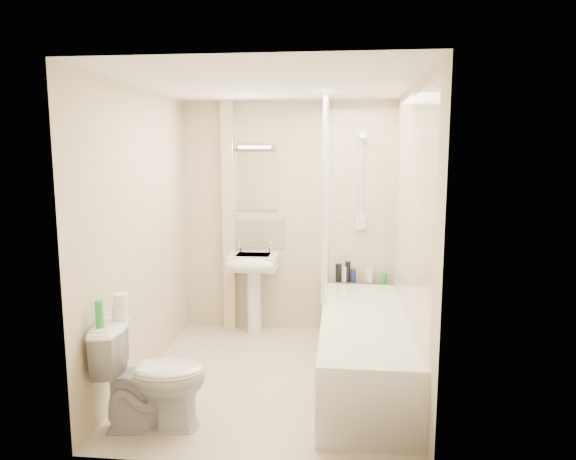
# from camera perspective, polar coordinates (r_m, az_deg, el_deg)

# --- Properties ---
(floor) EXTENTS (2.50, 2.50, 0.00)m
(floor) POSITION_cam_1_polar(r_m,az_deg,el_deg) (4.49, -1.63, -16.07)
(floor) COLOR beige
(floor) RESTS_ON ground
(wall_back) EXTENTS (2.20, 0.02, 2.40)m
(wall_back) POSITION_cam_1_polar(r_m,az_deg,el_deg) (5.37, 0.04, 1.37)
(wall_back) COLOR beige
(wall_back) RESTS_ON ground
(wall_left) EXTENTS (0.02, 2.50, 2.40)m
(wall_left) POSITION_cam_1_polar(r_m,az_deg,el_deg) (4.42, -15.99, -0.52)
(wall_left) COLOR beige
(wall_left) RESTS_ON ground
(wall_right) EXTENTS (0.02, 2.50, 2.40)m
(wall_right) POSITION_cam_1_polar(r_m,az_deg,el_deg) (4.14, 13.56, -1.02)
(wall_right) COLOR beige
(wall_right) RESTS_ON ground
(ceiling) EXTENTS (2.20, 2.50, 0.02)m
(ceiling) POSITION_cam_1_polar(r_m,az_deg,el_deg) (4.12, -1.78, 15.92)
(ceiling) COLOR white
(ceiling) RESTS_ON wall_back
(tile_back) EXTENTS (0.70, 0.01, 1.75)m
(tile_back) POSITION_cam_1_polar(r_m,az_deg,el_deg) (5.31, 8.13, 3.64)
(tile_back) COLOR beige
(tile_back) RESTS_ON wall_back
(tile_right) EXTENTS (0.01, 2.10, 1.75)m
(tile_right) POSITION_cam_1_polar(r_m,az_deg,el_deg) (4.14, 13.45, 2.12)
(tile_right) COLOR beige
(tile_right) RESTS_ON wall_right
(pipe_boxing) EXTENTS (0.12, 0.12, 2.40)m
(pipe_boxing) POSITION_cam_1_polar(r_m,az_deg,el_deg) (5.41, -6.57, 1.36)
(pipe_boxing) COLOR beige
(pipe_boxing) RESTS_ON ground
(splashback) EXTENTS (0.60, 0.02, 0.30)m
(splashback) POSITION_cam_1_polar(r_m,az_deg,el_deg) (5.43, -3.57, -0.38)
(splashback) COLOR beige
(splashback) RESTS_ON wall_back
(mirror) EXTENTS (0.46, 0.01, 0.60)m
(mirror) POSITION_cam_1_polar(r_m,az_deg,el_deg) (5.37, -3.63, 5.42)
(mirror) COLOR white
(mirror) RESTS_ON wall_back
(strip_light) EXTENTS (0.42, 0.07, 0.07)m
(strip_light) POSITION_cam_1_polar(r_m,az_deg,el_deg) (5.34, -3.70, 9.38)
(strip_light) COLOR silver
(strip_light) RESTS_ON wall_back
(bathtub) EXTENTS (0.70, 2.10, 0.55)m
(bathtub) POSITION_cam_1_polar(r_m,az_deg,el_deg) (4.38, 8.43, -12.74)
(bathtub) COLOR white
(bathtub) RESTS_ON ground
(shower_screen) EXTENTS (0.04, 0.92, 1.80)m
(shower_screen) POSITION_cam_1_polar(r_m,az_deg,el_deg) (4.87, 4.20, 3.56)
(shower_screen) COLOR white
(shower_screen) RESTS_ON bathtub
(shower_fixture) EXTENTS (0.10, 0.16, 0.99)m
(shower_fixture) POSITION_cam_1_polar(r_m,az_deg,el_deg) (5.26, 8.15, 4.91)
(shower_fixture) COLOR white
(shower_fixture) RESTS_ON wall_back
(pedestal_sink) EXTENTS (0.50, 0.47, 0.96)m
(pedestal_sink) POSITION_cam_1_polar(r_m,az_deg,el_deg) (5.28, -3.93, -4.59)
(pedestal_sink) COLOR white
(pedestal_sink) RESTS_ON ground
(bottle_black_a) EXTENTS (0.06, 0.06, 0.19)m
(bottle_black_a) POSITION_cam_1_polar(r_m,az_deg,el_deg) (5.35, 5.63, -4.76)
(bottle_black_a) COLOR black
(bottle_black_a) RESTS_ON bathtub
(bottle_white_a) EXTENTS (0.05, 0.05, 0.16)m
(bottle_white_a) POSITION_cam_1_polar(r_m,az_deg,el_deg) (5.36, 6.32, -4.90)
(bottle_white_a) COLOR white
(bottle_white_a) RESTS_ON bathtub
(bottle_black_b) EXTENTS (0.05, 0.05, 0.21)m
(bottle_black_b) POSITION_cam_1_polar(r_m,az_deg,el_deg) (5.35, 6.66, -4.63)
(bottle_black_b) COLOR black
(bottle_black_b) RESTS_ON bathtub
(bottle_blue) EXTENTS (0.06, 0.06, 0.13)m
(bottle_blue) POSITION_cam_1_polar(r_m,az_deg,el_deg) (5.36, 7.25, -5.05)
(bottle_blue) COLOR navy
(bottle_blue) RESTS_ON bathtub
(bottle_cream) EXTENTS (0.06, 0.06, 0.16)m
(bottle_cream) POSITION_cam_1_polar(r_m,az_deg,el_deg) (5.36, 8.78, -4.93)
(bottle_cream) COLOR beige
(bottle_cream) RESTS_ON bathtub
(bottle_white_b) EXTENTS (0.06, 0.06, 0.14)m
(bottle_white_b) POSITION_cam_1_polar(r_m,az_deg,el_deg) (5.37, 9.11, -5.04)
(bottle_white_b) COLOR white
(bottle_white_b) RESTS_ON bathtub
(bottle_green) EXTENTS (0.06, 0.06, 0.10)m
(bottle_green) POSITION_cam_1_polar(r_m,az_deg,el_deg) (5.38, 10.62, -5.25)
(bottle_green) COLOR green
(bottle_green) RESTS_ON bathtub
(toilet) EXTENTS (0.57, 0.82, 0.74)m
(toilet) POSITION_cam_1_polar(r_m,az_deg,el_deg) (3.75, -14.82, -15.36)
(toilet) COLOR white
(toilet) RESTS_ON ground
(toilet_roll_lower) EXTENTS (0.11, 0.11, 0.09)m
(toilet_roll_lower) POSITION_cam_1_polar(r_m,az_deg,el_deg) (3.76, -18.20, -8.73)
(toilet_roll_lower) COLOR white
(toilet_roll_lower) RESTS_ON toilet
(toilet_roll_upper) EXTENTS (0.10, 0.10, 0.09)m
(toilet_roll_upper) POSITION_cam_1_polar(r_m,az_deg,el_deg) (3.73, -18.13, -7.43)
(toilet_roll_upper) COLOR white
(toilet_roll_upper) RESTS_ON toilet_roll_lower
(green_bottle) EXTENTS (0.05, 0.05, 0.18)m
(green_bottle) POSITION_cam_1_polar(r_m,az_deg,el_deg) (3.62, -20.22, -8.75)
(green_bottle) COLOR green
(green_bottle) RESTS_ON toilet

